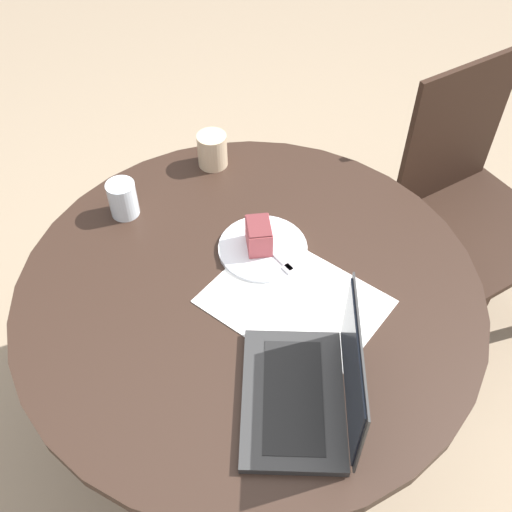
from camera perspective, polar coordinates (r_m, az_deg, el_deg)
name	(u,v)px	position (r m, az deg, el deg)	size (l,w,h in m)	color
ground_plane	(251,425)	(1.98, -0.49, -15.82)	(12.00, 12.00, 0.00)	gray
dining_table	(249,323)	(1.50, -0.63, -6.37)	(1.08, 1.08, 0.71)	black
chair	(467,209)	(2.00, 19.49, 4.28)	(0.48, 0.48, 0.92)	black
paper_document	(295,302)	(1.35, 3.72, -4.35)	(0.46, 0.43, 0.00)	white
plate	(263,248)	(1.45, 0.65, 0.74)	(0.22, 0.22, 0.01)	silver
cake_slice	(259,236)	(1.42, 0.27, 1.96)	(0.09, 0.08, 0.07)	#B74C51
fork	(274,254)	(1.42, 1.74, 0.23)	(0.17, 0.06, 0.00)	silver
coffee_glass	(212,150)	(1.66, -4.18, 10.03)	(0.08, 0.08, 0.10)	#C6AD89
water_glass	(123,199)	(1.55, -12.57, 5.33)	(0.07, 0.07, 0.10)	silver
laptop	(309,390)	(1.19, 5.07, -12.60)	(0.36, 0.32, 0.22)	#2D2D2D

